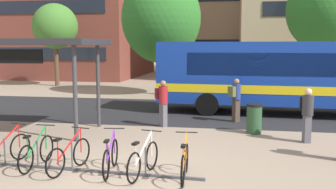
# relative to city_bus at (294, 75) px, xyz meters

# --- Properties ---
(ground) EXTENTS (200.00, 200.00, 0.00)m
(ground) POSITION_rel_city_bus_xyz_m (-5.17, -9.10, -1.78)
(ground) COLOR gray
(bus_lane_asphalt) EXTENTS (80.00, 7.20, 0.01)m
(bus_lane_asphalt) POSITION_rel_city_bus_xyz_m (-5.17, -0.00, -1.77)
(bus_lane_asphalt) COLOR #232326
(bus_lane_asphalt) RESTS_ON ground
(city_bus) EXTENTS (12.14, 3.23, 3.20)m
(city_bus) POSITION_rel_city_bus_xyz_m (0.00, 0.00, 0.00)
(city_bus) COLOR #14389E
(city_bus) RESTS_ON ground
(bike_rack) EXTENTS (6.49, 0.42, 0.70)m
(bike_rack) POSITION_rel_city_bus_xyz_m (-6.43, -9.00, -1.68)
(bike_rack) COLOR #47474C
(bike_rack) RESTS_ON ground
(parked_bicycle_red_1) EXTENTS (0.62, 1.68, 0.99)m
(parked_bicycle_red_1) POSITION_rel_city_bus_xyz_m (-8.30, -8.87, -1.39)
(parked_bicycle_red_1) COLOR black
(parked_bicycle_red_1) RESTS_ON ground
(parked_bicycle_green_2) EXTENTS (0.52, 1.72, 0.99)m
(parked_bicycle_green_2) POSITION_rel_city_bus_xyz_m (-7.40, -8.92, -1.39)
(parked_bicycle_green_2) COLOR black
(parked_bicycle_green_2) RESTS_ON ground
(parked_bicycle_red_3) EXTENTS (0.57, 1.69, 0.99)m
(parked_bicycle_red_3) POSITION_rel_city_bus_xyz_m (-6.47, -9.06, -1.39)
(parked_bicycle_red_3) COLOR black
(parked_bicycle_red_3) RESTS_ON ground
(parked_bicycle_purple_4) EXTENTS (0.52, 1.72, 0.99)m
(parked_bicycle_purple_4) POSITION_rel_city_bus_xyz_m (-5.45, -9.00, -1.39)
(parked_bicycle_purple_4) COLOR black
(parked_bicycle_purple_4) RESTS_ON ground
(parked_bicycle_white_5) EXTENTS (0.53, 1.70, 0.99)m
(parked_bicycle_white_5) POSITION_rel_city_bus_xyz_m (-4.63, -9.09, -1.39)
(parked_bicycle_white_5) COLOR black
(parked_bicycle_white_5) RESTS_ON ground
(parked_bicycle_orange_6) EXTENTS (0.52, 1.72, 0.99)m
(parked_bicycle_orange_6) POSITION_rel_city_bus_xyz_m (-3.65, -9.13, -1.39)
(parked_bicycle_orange_6) COLOR black
(parked_bicycle_orange_6) RESTS_ON ground
(transit_shelter) EXTENTS (6.28, 3.24, 3.25)m
(transit_shelter) POSITION_rel_city_bus_xyz_m (-10.24, -5.19, 1.26)
(transit_shelter) COLOR #38383D
(transit_shelter) RESTS_ON ground
(commuter_black_pack_0) EXTENTS (0.39, 0.57, 1.71)m
(commuter_black_pack_0) POSITION_rel_city_bus_xyz_m (-0.31, -5.12, -0.79)
(commuter_black_pack_0) COLOR #565660
(commuter_black_pack_0) RESTS_ON ground
(commuter_maroon_pack_2) EXTENTS (0.59, 0.58, 1.75)m
(commuter_maroon_pack_2) POSITION_rel_city_bus_xyz_m (-5.21, -3.52, -0.77)
(commuter_maroon_pack_2) COLOR #565660
(commuter_maroon_pack_2) RESTS_ON ground
(commuter_olive_pack_3) EXTENTS (0.58, 0.59, 1.73)m
(commuter_olive_pack_3) POSITION_rel_city_bus_xyz_m (-2.51, -2.17, -0.77)
(commuter_olive_pack_3) COLOR #47382D
(commuter_olive_pack_3) RESTS_ON ground
(trash_bin) EXTENTS (0.55, 0.55, 1.03)m
(trash_bin) POSITION_rel_city_bus_xyz_m (-1.87, -4.11, -1.26)
(trash_bin) COLOR #284C2D
(trash_bin) RESTS_ON ground
(street_tree_0) EXTENTS (3.37, 3.37, 6.19)m
(street_tree_0) POSITION_rel_city_bus_xyz_m (-15.91, 9.78, 2.70)
(street_tree_0) COLOR brown
(street_tree_0) RESTS_ON ground
(street_tree_1) EXTENTS (4.88, 4.88, 7.46)m
(street_tree_1) POSITION_rel_city_bus_xyz_m (-7.09, 6.04, 2.94)
(street_tree_1) COLOR brown
(street_tree_1) RESTS_ON ground
(street_tree_2) EXTENTS (4.65, 4.65, 7.84)m
(street_tree_2) POSITION_rel_city_bus_xyz_m (2.94, 8.72, 3.49)
(street_tree_2) COLOR brown
(street_tree_2) RESTS_ON ground
(building_centre_block) EXTENTS (16.74, 10.75, 10.72)m
(building_centre_block) POSITION_rel_city_bus_xyz_m (-2.76, 32.43, 3.58)
(building_centre_block) COLOR tan
(building_centre_block) RESTS_ON ground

